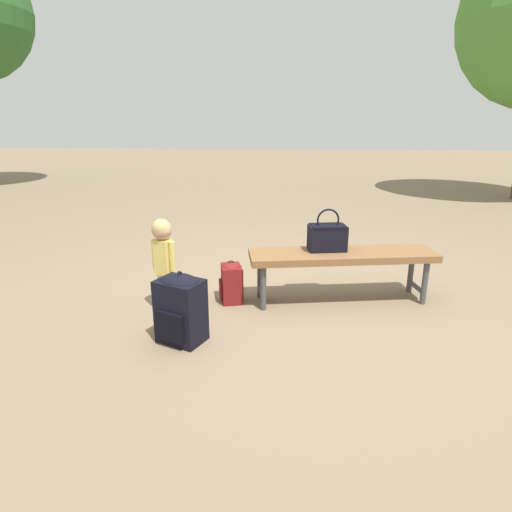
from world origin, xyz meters
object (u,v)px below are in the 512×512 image
(park_bench, at_px, (342,258))
(handbag, at_px, (327,236))
(backpack_large, at_px, (181,307))
(backpack_small, at_px, (231,281))
(child_standing, at_px, (163,252))

(park_bench, xyz_separation_m, handbag, (0.13, -0.04, 0.18))
(backpack_large, bearing_deg, park_bench, -145.55)
(handbag, distance_m, backpack_small, 0.92)
(child_standing, relative_size, backpack_small, 2.10)
(handbag, height_order, backpack_small, handbag)
(park_bench, xyz_separation_m, backpack_small, (0.96, 0.10, -0.20))
(handbag, xyz_separation_m, child_standing, (1.33, 0.40, -0.05))
(park_bench, distance_m, child_standing, 1.52)
(child_standing, relative_size, backpack_large, 1.48)
(park_bench, xyz_separation_m, child_standing, (1.47, 0.36, 0.13))
(park_bench, distance_m, backpack_large, 1.48)
(handbag, relative_size, backpack_large, 0.69)
(handbag, bearing_deg, child_standing, 16.57)
(backpack_large, xyz_separation_m, backpack_small, (-0.26, -0.74, -0.08))
(park_bench, height_order, backpack_large, backpack_large)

